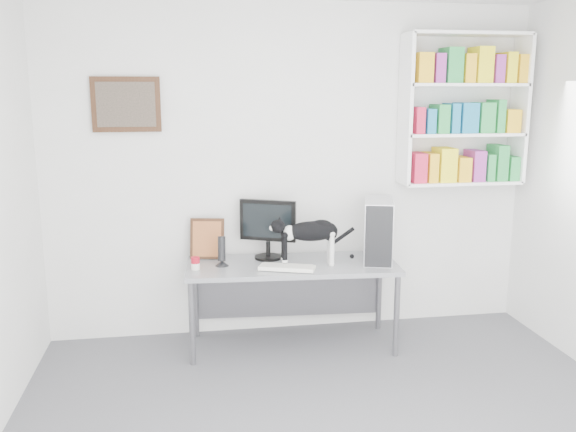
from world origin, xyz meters
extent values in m
cube|color=silver|center=(0.00, 2.00, 1.35)|extent=(4.00, 0.01, 2.70)
cube|color=white|center=(1.40, 1.85, 1.85)|extent=(1.03, 0.28, 1.24)
cube|color=#3E2514|center=(-1.30, 1.97, 1.90)|extent=(0.52, 0.04, 0.42)
cube|color=gray|center=(-0.07, 1.60, 0.34)|extent=(1.67, 0.74, 0.68)
cube|color=black|center=(-0.23, 1.78, 0.92)|extent=(0.51, 0.39, 0.49)
cube|color=white|center=(-0.13, 1.44, 0.70)|extent=(0.45, 0.29, 0.03)
cube|color=#BBBBC0|center=(0.62, 1.61, 0.92)|extent=(0.34, 0.53, 0.49)
cylinder|color=black|center=(-0.61, 1.63, 0.80)|extent=(0.12, 0.12, 0.24)
cube|color=#3E2514|center=(-0.71, 1.86, 0.85)|extent=(0.29, 0.16, 0.34)
cylinder|color=#AD0E1F|center=(-0.82, 1.56, 0.73)|extent=(0.07, 0.07, 0.10)
camera|label=1|loc=(-0.85, -2.91, 2.01)|focal=38.00mm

